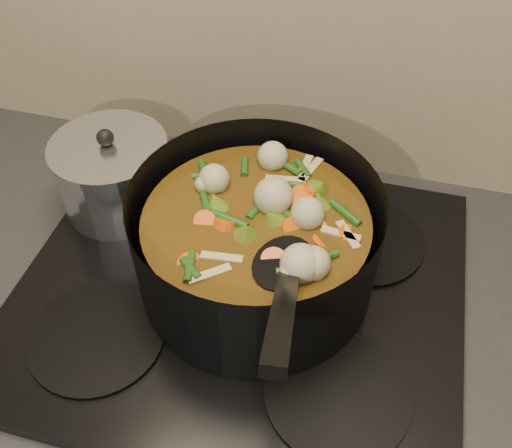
# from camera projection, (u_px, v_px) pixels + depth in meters

# --- Properties ---
(counter) EXTENTS (2.64, 0.64, 0.91)m
(counter) POSITION_uv_depth(u_px,v_px,m) (245.00, 427.00, 1.15)
(counter) COLOR brown
(counter) RESTS_ON ground
(stovetop) EXTENTS (0.62, 0.54, 0.03)m
(stovetop) POSITION_uv_depth(u_px,v_px,m) (240.00, 289.00, 0.82)
(stovetop) COLOR black
(stovetop) RESTS_ON counter
(stockpot) EXTENTS (0.35, 0.44, 0.24)m
(stockpot) POSITION_uv_depth(u_px,v_px,m) (256.00, 244.00, 0.76)
(stockpot) COLOR black
(stockpot) RESTS_ON stovetop
(saucepan) EXTENTS (0.18, 0.18, 0.15)m
(saucepan) POSITION_uv_depth(u_px,v_px,m) (114.00, 174.00, 0.88)
(saucepan) COLOR silver
(saucepan) RESTS_ON stovetop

